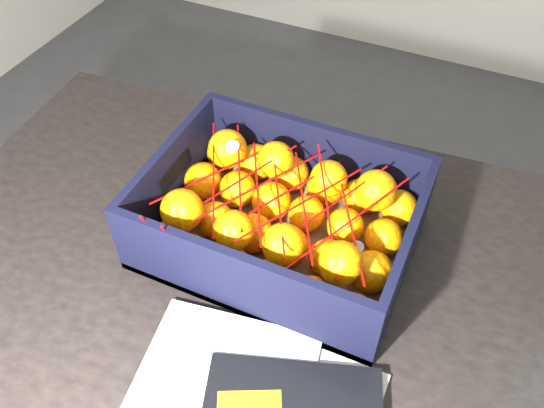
% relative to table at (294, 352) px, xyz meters
% --- Properties ---
extents(table, '(1.26, 0.89, 0.75)m').
position_rel_table_xyz_m(table, '(0.00, 0.00, 0.00)').
color(table, black).
rests_on(table, ground).
extents(produce_crate, '(0.37, 0.28, 0.12)m').
position_rel_table_xyz_m(produce_crate, '(-0.07, 0.11, 0.14)').
color(produce_crate, olive).
rests_on(produce_crate, table).
extents(clementine_heap, '(0.35, 0.26, 0.11)m').
position_rel_table_xyz_m(clementine_heap, '(-0.07, 0.11, 0.15)').
color(clementine_heap, orange).
rests_on(clementine_heap, produce_crate).
extents(mesh_net, '(0.31, 0.25, 0.09)m').
position_rel_table_xyz_m(mesh_net, '(-0.08, 0.10, 0.20)').
color(mesh_net, '#BA0707').
rests_on(mesh_net, clementine_heap).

